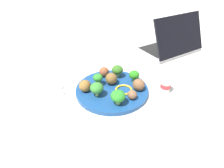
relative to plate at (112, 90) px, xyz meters
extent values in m
plane|color=silver|center=(0.00, 0.00, -0.01)|extent=(4.00, 4.00, 0.00)
cylinder|color=navy|center=(0.00, 0.00, 0.00)|extent=(0.28, 0.28, 0.02)
cylinder|color=#ABC27B|center=(-0.05, 0.03, 0.02)|extent=(0.02, 0.02, 0.02)
ellipsoid|color=#2D8127|center=(-0.05, 0.03, 0.04)|extent=(0.04, 0.04, 0.03)
cylinder|color=#93C266|center=(0.01, -0.09, 0.02)|extent=(0.02, 0.02, 0.01)
ellipsoid|color=#2B8226|center=(0.01, -0.09, 0.04)|extent=(0.05, 0.05, 0.04)
cylinder|color=#A7C477|center=(0.03, 0.08, 0.02)|extent=(0.02, 0.02, 0.02)
ellipsoid|color=#336620|center=(0.03, 0.08, 0.04)|extent=(0.05, 0.05, 0.04)
cylinder|color=#A6CD70|center=(-0.06, -0.04, 0.02)|extent=(0.01, 0.01, 0.02)
ellipsoid|color=#34782D|center=(-0.06, -0.04, 0.04)|extent=(0.05, 0.05, 0.04)
cylinder|color=#8ECC84|center=(0.09, 0.03, 0.02)|extent=(0.01, 0.01, 0.02)
ellipsoid|color=#287B1C|center=(0.09, 0.03, 0.04)|extent=(0.04, 0.04, 0.03)
sphere|color=brown|center=(0.10, -0.02, 0.03)|extent=(0.05, 0.05, 0.05)
sphere|color=brown|center=(0.06, -0.07, 0.02)|extent=(0.03, 0.03, 0.03)
sphere|color=brown|center=(0.00, 0.03, 0.03)|extent=(0.05, 0.05, 0.05)
sphere|color=brown|center=(-0.02, 0.09, 0.03)|extent=(0.04, 0.04, 0.04)
sphere|color=brown|center=(-0.10, -0.01, 0.03)|extent=(0.05, 0.05, 0.05)
torus|color=yellow|center=(0.04, -0.02, 0.01)|extent=(0.09, 0.09, 0.01)
cube|color=white|center=(-0.25, 0.02, -0.01)|extent=(0.17, 0.12, 0.01)
cube|color=silver|center=(-0.27, 0.04, 0.00)|extent=(0.09, 0.01, 0.01)
cube|color=silver|center=(-0.21, 0.04, 0.00)|extent=(0.03, 0.02, 0.01)
cube|color=white|center=(-0.28, 0.00, 0.00)|extent=(0.09, 0.02, 0.01)
cube|color=silver|center=(-0.21, 0.00, 0.00)|extent=(0.06, 0.02, 0.01)
cylinder|color=white|center=(0.21, -0.02, 0.02)|extent=(0.04, 0.04, 0.06)
cylinder|color=red|center=(0.21, -0.02, 0.02)|extent=(0.04, 0.04, 0.02)
cylinder|color=silver|center=(0.21, -0.02, 0.06)|extent=(0.03, 0.03, 0.01)
cube|color=#B2B2B2|center=(0.34, 0.37, 0.00)|extent=(0.38, 0.34, 0.02)
cube|color=black|center=(0.34, 0.37, 0.01)|extent=(0.32, 0.27, 0.00)
cube|color=black|center=(0.38, 0.30, 0.10)|extent=(0.32, 0.21, 0.19)
camera|label=1|loc=(-0.06, -0.60, 0.43)|focal=30.52mm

